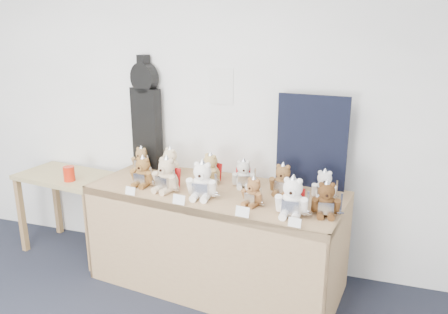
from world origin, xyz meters
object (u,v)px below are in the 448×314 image
(teddy_front_left, at_px, (167,176))
(teddy_back_centre_right, at_px, (243,175))
(guitar_case, at_px, (146,114))
(teddy_back_left, at_px, (170,163))
(teddy_back_far_left, at_px, (141,160))
(side_table, at_px, (69,188))
(teddy_front_end, at_px, (326,200))
(display_table, at_px, (211,213))
(teddy_back_right, at_px, (283,180))
(teddy_front_far_right, at_px, (292,199))
(teddy_back_centre_left, at_px, (210,169))
(teddy_front_far_left, at_px, (143,173))
(teddy_front_right, at_px, (253,193))
(teddy_front_centre, at_px, (202,182))
(teddy_back_end, at_px, (324,186))
(red_cup, at_px, (69,174))

(teddy_front_left, height_order, teddy_back_centre_right, teddy_front_left)
(guitar_case, height_order, teddy_back_left, guitar_case)
(teddy_back_left, relative_size, teddy_back_far_left, 1.15)
(side_table, distance_m, teddy_front_end, 2.39)
(display_table, height_order, teddy_back_centre_right, teddy_back_centre_right)
(teddy_front_left, height_order, teddy_back_right, teddy_front_left)
(teddy_front_far_right, relative_size, teddy_back_right, 1.15)
(teddy_back_left, relative_size, teddy_back_centre_left, 0.99)
(teddy_front_far_left, distance_m, teddy_back_centre_left, 0.54)
(teddy_front_right, relative_size, teddy_back_left, 0.84)
(teddy_front_end, distance_m, teddy_back_far_left, 1.73)
(teddy_back_centre_left, xyz_separation_m, teddy_back_far_left, (-0.69, 0.11, -0.01))
(guitar_case, height_order, teddy_back_centre_right, guitar_case)
(teddy_front_right, xyz_separation_m, teddy_back_left, (-0.85, 0.42, 0.02))
(teddy_front_centre, bearing_deg, teddy_front_far_left, 165.88)
(teddy_back_left, bearing_deg, teddy_back_end, 22.54)
(display_table, relative_size, side_table, 2.13)
(teddy_back_centre_left, height_order, teddy_back_far_left, teddy_back_centre_left)
(red_cup, relative_size, teddy_back_left, 0.47)
(red_cup, xyz_separation_m, teddy_front_right, (1.70, -0.18, 0.09))
(teddy_front_far_right, xyz_separation_m, teddy_back_right, (-0.14, 0.38, -0.02))
(display_table, xyz_separation_m, teddy_back_left, (-0.48, 0.29, 0.28))
(display_table, height_order, teddy_back_centre_left, teddy_back_centre_left)
(teddy_front_right, relative_size, teddy_back_end, 0.92)
(teddy_front_far_left, xyz_separation_m, teddy_back_end, (1.41, 0.16, -0.01))
(teddy_front_right, bearing_deg, teddy_front_end, 15.22)
(side_table, relative_size, teddy_front_end, 3.64)
(side_table, bearing_deg, teddy_front_far_left, -4.68)
(display_table, distance_m, teddy_back_far_left, 0.89)
(guitar_case, relative_size, teddy_back_centre_left, 3.64)
(display_table, relative_size, teddy_back_centre_left, 7.57)
(guitar_case, bearing_deg, teddy_front_end, -1.95)
(teddy_front_right, relative_size, teddy_front_far_right, 0.75)
(teddy_front_left, relative_size, teddy_back_far_left, 1.29)
(teddy_front_centre, distance_m, teddy_front_end, 0.91)
(display_table, distance_m, side_table, 1.48)
(teddy_front_left, bearing_deg, teddy_back_centre_left, 63.93)
(teddy_front_far_left, height_order, teddy_front_left, teddy_front_left)
(teddy_back_left, height_order, teddy_back_centre_right, teddy_back_left)
(side_table, height_order, teddy_front_far_left, teddy_front_far_left)
(teddy_back_centre_right, relative_size, teddy_back_end, 1.00)
(teddy_back_end, bearing_deg, teddy_back_far_left, 169.52)
(guitar_case, distance_m, teddy_front_end, 1.81)
(side_table, bearing_deg, display_table, 0.90)
(display_table, bearing_deg, teddy_front_far_right, -11.94)
(teddy_back_centre_left, bearing_deg, teddy_front_far_right, -7.66)
(teddy_back_left, xyz_separation_m, teddy_back_centre_left, (0.39, -0.06, 0.00))
(teddy_front_centre, xyz_separation_m, teddy_back_centre_left, (-0.06, 0.34, -0.02))
(teddy_front_centre, height_order, teddy_back_centre_left, teddy_front_centre)
(red_cup, bearing_deg, side_table, 133.57)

